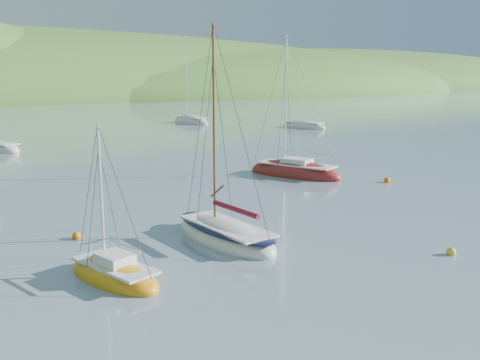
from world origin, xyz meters
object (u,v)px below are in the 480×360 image
daysailer_white (225,235)px  distant_sloop_d (304,127)px  sailboat_yellow (114,275)px  distant_sloop_b (191,122)px  sloop_red (295,173)px

daysailer_white → distant_sloop_d: bearing=42.6°
sailboat_yellow → distant_sloop_b: 62.83m
daysailer_white → distant_sloop_b: size_ratio=0.88×
sloop_red → daysailer_white: bearing=-162.0°
sloop_red → distant_sloop_d: sloop_red is taller
sloop_red → sailboat_yellow: bearing=-168.4°
sailboat_yellow → distant_sloop_b: distant_sloop_b is taller
sailboat_yellow → distant_sloop_b: size_ratio=0.53×
sloop_red → distant_sloop_b: (13.08, 42.00, -0.02)m
distant_sloop_d → sailboat_yellow: bearing=-153.6°
sloop_red → sailboat_yellow: (-18.33, -12.42, -0.05)m
sloop_red → distant_sloop_d: 35.43m
daysailer_white → sloop_red: size_ratio=0.94×
sailboat_yellow → sloop_red: bearing=18.5°
daysailer_white → sloop_red: (12.42, 10.59, -0.02)m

